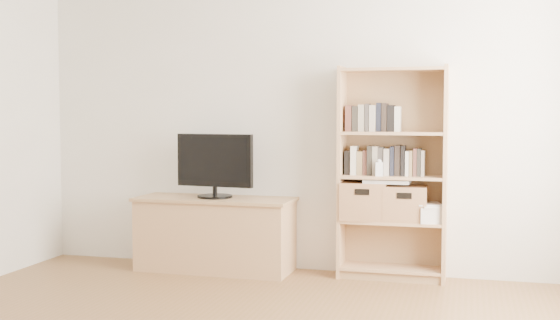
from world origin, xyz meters
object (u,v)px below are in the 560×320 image
at_px(bookshelf, 392,173).
at_px(basket_right, 405,203).
at_px(basket_left, 364,201).
at_px(laptop, 387,181).
at_px(television, 215,166).
at_px(baby_monitor, 379,169).
at_px(tv_stand, 215,235).

distance_m(bookshelf, basket_right, 0.25).
bearing_deg(basket_left, basket_right, -2.77).
bearing_deg(basket_left, laptop, -3.27).
xyz_separation_m(television, basket_right, (1.50, 0.08, -0.26)).
xyz_separation_m(basket_right, laptop, (-0.14, -0.00, 0.17)).
height_order(baby_monitor, basket_right, baby_monitor).
relative_size(tv_stand, basket_right, 3.82).
distance_m(television, baby_monitor, 1.31).
relative_size(bookshelf, television, 2.49).
distance_m(bookshelf, television, 1.41).
distance_m(tv_stand, bookshelf, 1.50).
relative_size(tv_stand, television, 1.89).
distance_m(television, basket_right, 1.53).
relative_size(basket_left, basket_right, 1.08).
xyz_separation_m(bookshelf, laptop, (-0.04, -0.01, -0.06)).
xyz_separation_m(baby_monitor, basket_right, (0.19, 0.09, -0.26)).
distance_m(tv_stand, laptop, 1.45).
bearing_deg(tv_stand, television, 0.00).
xyz_separation_m(tv_stand, television, (0.00, 0.00, 0.56)).
height_order(television, baby_monitor, television).
bearing_deg(baby_monitor, basket_left, 135.17).
relative_size(bookshelf, basket_right, 5.02).
bearing_deg(baby_monitor, basket_right, 13.67).
distance_m(tv_stand, basket_left, 1.23).
bearing_deg(baby_monitor, tv_stand, 169.06).
height_order(tv_stand, television, television).
bearing_deg(basket_left, bookshelf, -1.57).
bearing_deg(baby_monitor, television, 169.06).
bearing_deg(tv_stand, bookshelf, 4.31).
relative_size(basket_right, laptop, 0.94).
xyz_separation_m(tv_stand, baby_monitor, (1.31, -0.00, 0.56)).
relative_size(television, laptop, 1.89).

